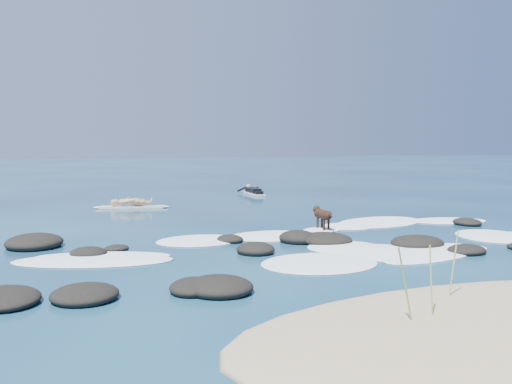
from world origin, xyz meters
name	(u,v)px	position (x,y,z in m)	size (l,w,h in m)	color
ground	(292,237)	(0.00, 0.00, 0.00)	(160.00, 160.00, 0.00)	#0A2642
reef_rocks	(269,252)	(-1.54, -2.18, 0.09)	(14.49, 7.44, 0.44)	black
breaking_foam	(345,241)	(1.06, -1.09, 0.01)	(14.81, 7.77, 0.12)	white
standing_surfer_rig	(131,191)	(-3.19, 8.44, 0.67)	(2.94, 1.06, 1.69)	beige
paddling_surfer_rig	(253,191)	(3.33, 12.39, 0.15)	(1.17, 2.60, 0.45)	white
dog	(322,214)	(1.29, 0.72, 0.48)	(0.30, 1.14, 0.72)	black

